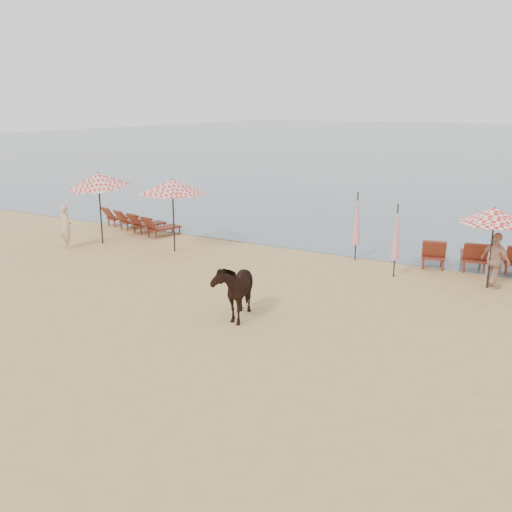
{
  "coord_description": "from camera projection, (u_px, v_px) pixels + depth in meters",
  "views": [
    {
      "loc": [
        7.13,
        -7.59,
        4.99
      ],
      "look_at": [
        0.0,
        5.0,
        1.1
      ],
      "focal_mm": 40.0,
      "sensor_mm": 36.0,
      "label": 1
    }
  ],
  "objects": [
    {
      "name": "ground",
      "position": [
        129.0,
        369.0,
        11.07
      ],
      "size": [
        120.0,
        120.0,
        0.0
      ],
      "primitive_type": "plane",
      "color": "tan",
      "rests_on": "ground"
    },
    {
      "name": "lounger_cluster_left",
      "position": [
        138.0,
        221.0,
        22.94
      ],
      "size": [
        3.83,
        2.44,
        0.56
      ],
      "rotation": [
        0.0,
        0.0,
        -0.28
      ],
      "color": "maroon",
      "rests_on": "ground"
    },
    {
      "name": "lounger_cluster_right",
      "position": [
        474.0,
        255.0,
        17.54
      ],
      "size": [
        3.39,
        2.43,
        0.68
      ],
      "rotation": [
        0.0,
        0.0,
        0.22
      ],
      "color": "maroon",
      "rests_on": "ground"
    },
    {
      "name": "umbrella_open_left_a",
      "position": [
        172.0,
        186.0,
        19.25
      ],
      "size": [
        2.22,
        2.22,
        2.52
      ],
      "rotation": [
        0.0,
        0.0,
        -0.16
      ],
      "color": "black",
      "rests_on": "ground"
    },
    {
      "name": "umbrella_open_left_b",
      "position": [
        98.0,
        180.0,
        20.35
      ],
      "size": [
        2.12,
        2.16,
        2.7
      ],
      "rotation": [
        0.0,
        0.0,
        -0.05
      ],
      "color": "black",
      "rests_on": "ground"
    },
    {
      "name": "umbrella_open_right",
      "position": [
        495.0,
        215.0,
        15.38
      ],
      "size": [
        1.87,
        1.87,
        2.28
      ],
      "rotation": [
        0.0,
        0.0,
        0.01
      ],
      "color": "black",
      "rests_on": "ground"
    },
    {
      "name": "umbrella_closed_left",
      "position": [
        357.0,
        219.0,
        18.34
      ],
      "size": [
        0.27,
        0.27,
        2.26
      ],
      "rotation": [
        0.0,
        0.0,
        0.06
      ],
      "color": "black",
      "rests_on": "ground"
    },
    {
      "name": "umbrella_closed_right",
      "position": [
        396.0,
        233.0,
        16.58
      ],
      "size": [
        0.27,
        0.27,
        2.19
      ],
      "rotation": [
        0.0,
        0.0,
        0.28
      ],
      "color": "black",
      "rests_on": "ground"
    },
    {
      "name": "cow",
      "position": [
        234.0,
        288.0,
        13.59
      ],
      "size": [
        1.28,
        1.85,
        1.42
      ],
      "primitive_type": "imported",
      "rotation": [
        0.0,
        0.0,
        0.33
      ],
      "color": "black",
      "rests_on": "ground"
    },
    {
      "name": "beachgoer_left",
      "position": [
        66.0,
        226.0,
        20.09
      ],
      "size": [
        0.67,
        0.57,
        1.57
      ],
      "primitive_type": "imported",
      "rotation": [
        0.0,
        0.0,
        2.73
      ],
      "color": "#D6AA86",
      "rests_on": "ground"
    },
    {
      "name": "beachgoer_right_b",
      "position": [
        495.0,
        261.0,
        15.7
      ],
      "size": [
        0.99,
        0.82,
        1.58
      ],
      "primitive_type": "imported",
      "rotation": [
        0.0,
        0.0,
        2.58
      ],
      "color": "tan",
      "rests_on": "ground"
    }
  ]
}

